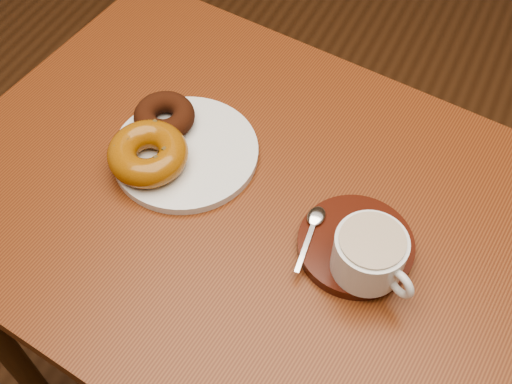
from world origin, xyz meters
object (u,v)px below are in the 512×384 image
at_px(cafe_table, 245,243).
at_px(coffee_cup, 370,254).
at_px(donut_plate, 185,152).
at_px(saucer, 355,245).

relative_size(cafe_table, coffee_cup, 8.10).
distance_m(cafe_table, donut_plate, 0.18).
relative_size(donut_plate, saucer, 1.40).
bearing_deg(saucer, donut_plate, 171.59).
bearing_deg(donut_plate, saucer, -8.41).
height_order(cafe_table, donut_plate, donut_plate).
relative_size(cafe_table, saucer, 6.04).
relative_size(saucer, coffee_cup, 1.34).
height_order(cafe_table, saucer, saucer).
distance_m(cafe_table, coffee_cup, 0.28).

